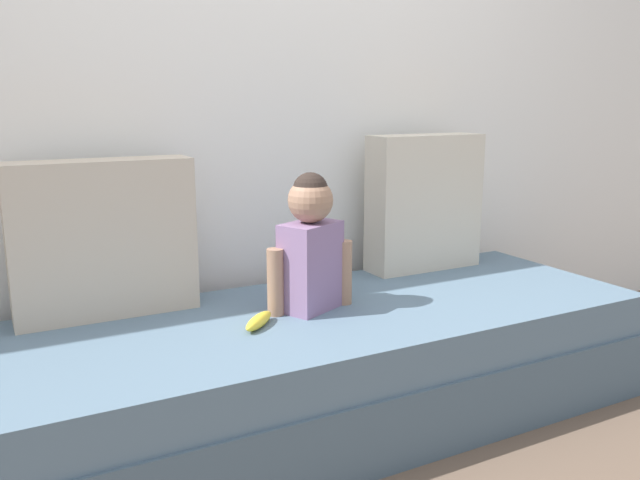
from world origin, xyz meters
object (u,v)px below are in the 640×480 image
at_px(throw_pillow_right, 424,202).
at_px(toddler, 311,243).
at_px(couch, 323,366).
at_px(banana, 259,321).
at_px(throw_pillow_left, 103,239).

bearing_deg(throw_pillow_right, toddler, -157.99).
xyz_separation_m(couch, banana, (-0.26, -0.04, 0.22)).
relative_size(throw_pillow_right, banana, 3.32).
height_order(couch, banana, banana).
xyz_separation_m(throw_pillow_right, banana, (-0.91, -0.36, -0.26)).
height_order(throw_pillow_left, banana, throw_pillow_left).
bearing_deg(throw_pillow_right, banana, -158.48).
xyz_separation_m(couch, throw_pillow_left, (-0.65, 0.32, 0.46)).
relative_size(couch, banana, 13.96).
relative_size(couch, throw_pillow_left, 4.04).
relative_size(couch, throw_pillow_right, 4.20).
bearing_deg(toddler, couch, -57.31).
relative_size(toddler, banana, 2.78).
distance_m(throw_pillow_left, throw_pillow_right, 1.31).
bearing_deg(throw_pillow_left, throw_pillow_right, 0.00).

